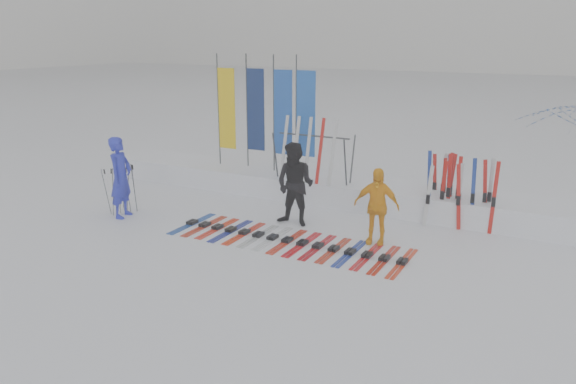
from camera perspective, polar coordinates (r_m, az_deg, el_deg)
The scene contains 10 objects.
ground at distance 11.33m, azimuth -4.71°, elevation -6.69°, with size 120.00×120.00×0.00m, color white.
snow_bank at distance 15.10m, azimuth 4.66°, elevation 0.27°, with size 14.00×1.60×0.60m, color white.
person_blue at distance 14.10m, azimuth -16.62°, elevation 1.43°, with size 0.72×0.47×1.98m, color #212AC2.
person_black at distance 12.92m, azimuth 0.73°, elevation 0.76°, with size 0.95×0.74×1.95m, color black.
person_yellow at distance 11.96m, azimuth 8.97°, elevation -1.41°, with size 0.97×0.40×1.65m, color #FFAD10.
ski_row at distance 12.12m, azimuth -0.08°, elevation -4.94°, with size 5.25×1.68×0.07m.
pole_cluster at distance 14.57m, azimuth -16.39°, elevation 0.34°, with size 0.52×0.79×1.25m.
feather_flags at distance 15.76m, azimuth -2.25°, elevation 8.18°, with size 3.08×0.22×3.20m.
ski_rack at distance 14.66m, azimuth 2.60°, elevation 4.19°, with size 2.04×0.80×1.23m.
upright_skis at distance 13.66m, azimuth 16.61°, elevation 0.14°, with size 1.62×1.13×1.70m.
Camera 1 is at (5.70, -8.80, 4.31)m, focal length 35.00 mm.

